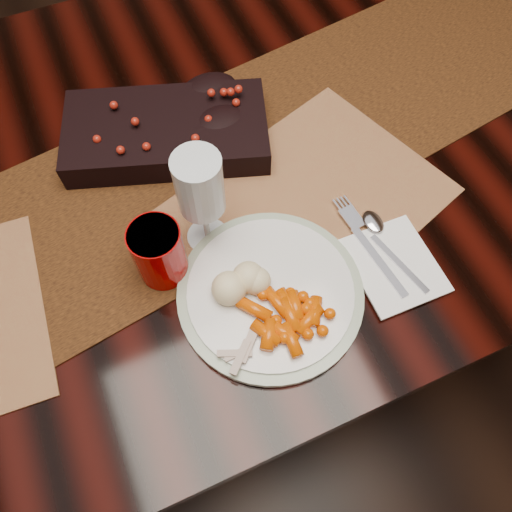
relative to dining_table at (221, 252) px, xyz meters
name	(u,v)px	position (x,y,z in m)	size (l,w,h in m)	color
floor	(229,310)	(0.00, 0.00, -0.38)	(5.00, 5.00, 0.00)	black
dining_table	(221,252)	(0.00, 0.00, 0.00)	(1.80, 1.00, 0.75)	black
table_runner	(204,171)	(-0.02, -0.04, 0.38)	(1.77, 0.36, 0.00)	black
centerpiece	(166,129)	(-0.06, 0.04, 0.41)	(0.34, 0.18, 0.07)	black
placemat_main	(306,204)	(0.11, -0.17, 0.38)	(0.43, 0.32, 0.00)	brown
dinner_plate	(270,292)	(-0.01, -0.29, 0.39)	(0.27, 0.27, 0.02)	white
baby_carrots	(290,319)	(-0.01, -0.35, 0.40)	(0.10, 0.08, 0.02)	#CD4800
mashed_potatoes	(234,272)	(-0.05, -0.26, 0.42)	(0.09, 0.08, 0.05)	#F3D48B
turkey_shreds	(244,346)	(-0.08, -0.36, 0.40)	(0.07, 0.06, 0.01)	tan
napkin	(394,265)	(0.18, -0.33, 0.38)	(0.12, 0.14, 0.00)	white
fork	(372,250)	(0.16, -0.29, 0.39)	(0.03, 0.17, 0.00)	white
spoon	(391,250)	(0.18, -0.30, 0.39)	(0.03, 0.15, 0.00)	silver
red_cup	(159,253)	(-0.14, -0.19, 0.43)	(0.07, 0.07, 0.10)	#940000
wine_glass	(202,203)	(-0.06, -0.16, 0.47)	(0.07, 0.07, 0.19)	white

